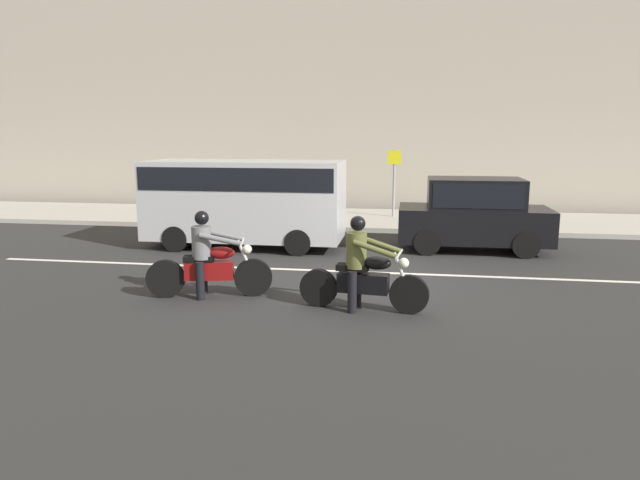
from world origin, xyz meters
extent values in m
plane|color=#282828|center=(0.00, 0.00, 0.00)|extent=(80.00, 80.00, 0.00)
cube|color=#A8A399|center=(0.00, 8.00, 0.07)|extent=(40.00, 4.40, 0.14)
cube|color=#A89E8E|center=(0.00, 11.40, 6.88)|extent=(40.00, 1.40, 13.75)
cube|color=silver|center=(0.66, 0.90, 0.00)|extent=(18.00, 0.14, 0.01)
cylinder|color=black|center=(0.95, -1.79, 0.32)|extent=(0.65, 0.19, 0.64)
cylinder|color=black|center=(-0.56, -1.62, 0.32)|extent=(0.65, 0.19, 0.64)
cylinder|color=silver|center=(0.83, -1.78, 0.65)|extent=(0.34, 0.09, 0.72)
cube|color=black|center=(0.19, -1.71, 0.46)|extent=(0.86, 0.37, 0.32)
ellipsoid|color=black|center=(0.41, -1.73, 0.81)|extent=(0.50, 0.29, 0.22)
cube|color=black|center=(0.01, -1.69, 0.71)|extent=(0.54, 0.30, 0.10)
cylinder|color=silver|center=(0.77, -1.77, 0.97)|extent=(0.12, 0.70, 0.04)
sphere|color=silver|center=(0.85, -1.78, 0.83)|extent=(0.17, 0.17, 0.17)
cylinder|color=silver|center=(-0.09, -1.52, 0.34)|extent=(0.70, 0.15, 0.07)
cylinder|color=black|center=(0.03, -1.89, 0.34)|extent=(0.17, 0.17, 0.69)
cylinder|color=black|center=(0.07, -1.49, 0.34)|extent=(0.17, 0.17, 0.69)
cylinder|color=brown|center=(0.07, -1.69, 1.00)|extent=(0.38, 0.38, 0.59)
cylinder|color=brown|center=(0.40, -1.95, 1.08)|extent=(0.73, 0.17, 0.29)
cylinder|color=brown|center=(0.44, -1.51, 1.08)|extent=(0.73, 0.17, 0.29)
sphere|color=tan|center=(0.09, -1.70, 1.42)|extent=(0.20, 0.20, 0.20)
sphere|color=black|center=(0.09, -1.70, 1.45)|extent=(0.25, 0.25, 0.25)
cylinder|color=black|center=(-1.82, -1.18, 0.34)|extent=(0.69, 0.26, 0.68)
cylinder|color=black|center=(-3.34, -1.52, 0.34)|extent=(0.69, 0.26, 0.68)
cylinder|color=silver|center=(-1.94, -1.21, 0.67)|extent=(0.34, 0.13, 0.72)
cube|color=maroon|center=(-2.58, -1.35, 0.48)|extent=(0.90, 0.46, 0.32)
ellipsoid|color=maroon|center=(-2.37, -1.30, 0.80)|extent=(0.52, 0.34, 0.22)
cube|color=black|center=(-2.76, -1.39, 0.70)|extent=(0.56, 0.35, 0.10)
cylinder|color=silver|center=(-2.00, -1.22, 1.00)|extent=(0.19, 0.69, 0.04)
sphere|color=silver|center=(-1.92, -1.20, 0.86)|extent=(0.17, 0.17, 0.17)
cylinder|color=silver|center=(-2.91, -1.26, 0.36)|extent=(0.70, 0.22, 0.07)
cylinder|color=black|center=(-2.68, -1.57, 0.34)|extent=(0.18, 0.18, 0.68)
cylinder|color=black|center=(-2.76, -1.18, 0.34)|extent=(0.18, 0.18, 0.68)
cylinder|color=slate|center=(-2.70, -1.37, 0.99)|extent=(0.41, 0.41, 0.58)
cylinder|color=slate|center=(-2.30, -1.51, 1.08)|extent=(0.74, 0.25, 0.25)
cylinder|color=slate|center=(-2.40, -1.08, 1.08)|extent=(0.74, 0.25, 0.25)
sphere|color=tan|center=(-2.68, -1.37, 1.40)|extent=(0.20, 0.20, 0.20)
sphere|color=black|center=(-2.68, -1.37, 1.43)|extent=(0.25, 0.25, 0.25)
cube|color=#B2B5BA|center=(-3.25, 3.21, 1.22)|extent=(4.97, 1.90, 1.96)
cube|color=black|center=(-3.25, 3.21, 1.80)|extent=(4.82, 1.93, 0.56)
cylinder|color=black|center=(-1.70, 3.21, 0.32)|extent=(0.64, 1.96, 0.64)
cylinder|color=black|center=(-4.79, 3.21, 0.32)|extent=(0.64, 1.96, 0.64)
cube|color=black|center=(2.49, 3.64, 0.66)|extent=(3.66, 1.70, 0.84)
cube|color=black|center=(2.49, 3.64, 1.44)|extent=(2.27, 1.56, 0.72)
cube|color=black|center=(2.49, 3.64, 1.44)|extent=(2.09, 1.59, 0.58)
cylinder|color=black|center=(3.62, 3.64, 0.32)|extent=(0.64, 1.76, 0.64)
cylinder|color=black|center=(1.35, 3.64, 0.32)|extent=(0.64, 1.76, 0.64)
cylinder|color=gray|center=(0.37, 8.36, 1.25)|extent=(0.08, 0.08, 2.22)
cube|color=yellow|center=(0.37, 8.33, 2.11)|extent=(0.44, 0.03, 0.44)
camera|label=1|loc=(0.92, -10.83, 2.88)|focal=32.13mm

